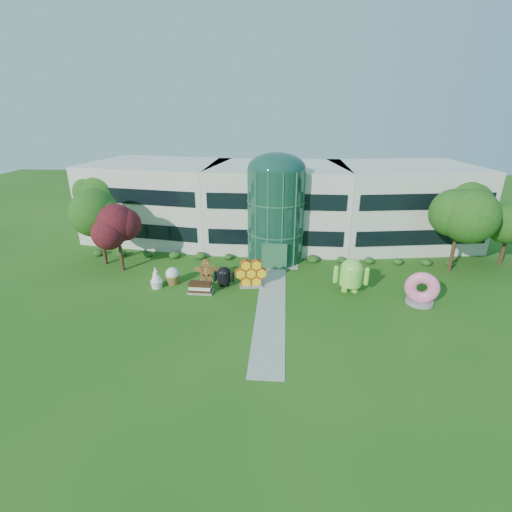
# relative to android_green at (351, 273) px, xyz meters

# --- Properties ---
(ground) EXTENTS (140.00, 140.00, 0.00)m
(ground) POSITION_rel_android_green_xyz_m (-7.03, -4.46, -1.84)
(ground) COLOR #215114
(ground) RESTS_ON ground
(building) EXTENTS (46.00, 15.00, 9.30)m
(building) POSITION_rel_android_green_xyz_m (-7.03, 13.54, 2.81)
(building) COLOR beige
(building) RESTS_ON ground
(atrium) EXTENTS (6.00, 6.00, 9.80)m
(atrium) POSITION_rel_android_green_xyz_m (-7.03, 7.54, 3.06)
(atrium) COLOR #194738
(atrium) RESTS_ON ground
(walkway) EXTENTS (2.40, 20.00, 0.04)m
(walkway) POSITION_rel_android_green_xyz_m (-7.03, -2.46, -1.82)
(walkway) COLOR #9E9E93
(walkway) RESTS_ON ground
(tree_red) EXTENTS (4.00, 4.00, 6.00)m
(tree_red) POSITION_rel_android_green_xyz_m (-22.53, 3.04, 1.16)
(tree_red) COLOR #3F0C14
(tree_red) RESTS_ON ground
(trees_backdrop) EXTENTS (52.00, 8.00, 8.40)m
(trees_backdrop) POSITION_rel_android_green_xyz_m (-7.03, 8.54, 2.36)
(trees_backdrop) COLOR #224711
(trees_backdrop) RESTS_ON ground
(android_green) EXTENTS (3.42, 2.43, 3.69)m
(android_green) POSITION_rel_android_green_xyz_m (0.00, 0.00, 0.00)
(android_green) COLOR #84DD46
(android_green) RESTS_ON ground
(android_black) EXTENTS (2.10, 1.50, 2.27)m
(android_black) POSITION_rel_android_green_xyz_m (-11.56, 0.20, -0.71)
(android_black) COLOR black
(android_black) RESTS_ON ground
(donut) EXTENTS (3.11, 2.13, 2.95)m
(donut) POSITION_rel_android_green_xyz_m (5.63, -1.71, -0.37)
(donut) COLOR #F45D94
(donut) RESTS_ON ground
(gingerbread) EXTENTS (2.58, 1.16, 2.31)m
(gingerbread) POSITION_rel_android_green_xyz_m (-13.42, 1.12, -0.69)
(gingerbread) COLOR brown
(gingerbread) RESTS_ON ground
(ice_cream_sandwich) EXTENTS (2.24, 1.17, 0.99)m
(ice_cream_sandwich) POSITION_rel_android_green_xyz_m (-13.49, -1.26, -1.35)
(ice_cream_sandwich) COLOR black
(ice_cream_sandwich) RESTS_ON ground
(honeycomb) EXTENTS (3.29, 1.61, 2.48)m
(honeycomb) POSITION_rel_android_green_xyz_m (-9.04, 0.35, -0.61)
(honeycomb) COLOR yellow
(honeycomb) RESTS_ON ground
(froyo) EXTENTS (1.56, 1.56, 2.04)m
(froyo) POSITION_rel_android_green_xyz_m (-17.78, -0.55, -0.82)
(froyo) COLOR white
(froyo) RESTS_ON ground
(cupcake) EXTENTS (1.72, 1.72, 1.66)m
(cupcake) POSITION_rel_android_green_xyz_m (-16.51, 0.38, -1.02)
(cupcake) COLOR white
(cupcake) RESTS_ON ground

